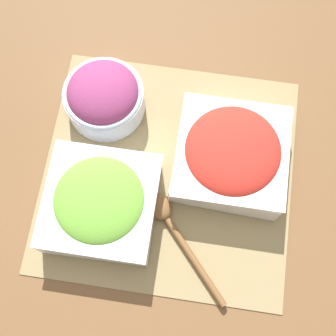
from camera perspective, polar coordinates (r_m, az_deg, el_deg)
name	(u,v)px	position (r m, az deg, el deg)	size (l,w,h in m)	color
ground_plane	(168,173)	(0.90, 0.00, -0.67)	(3.00, 3.00, 0.00)	brown
placemat	(168,173)	(0.90, 0.00, -0.63)	(0.46, 0.47, 0.00)	#937F56
tomato_bowl	(232,154)	(0.87, 7.75, 1.67)	(0.21, 0.21, 0.09)	white
lettuce_bowl	(101,203)	(0.85, -8.21, -4.22)	(0.20, 0.20, 0.08)	white
onion_bowl	(104,97)	(0.92, -7.83, 8.63)	(0.15, 0.15, 0.09)	silver
wooden_spoon	(171,225)	(0.86, 0.34, -6.90)	(0.20, 0.18, 0.02)	brown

